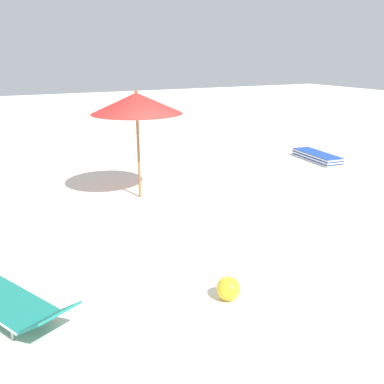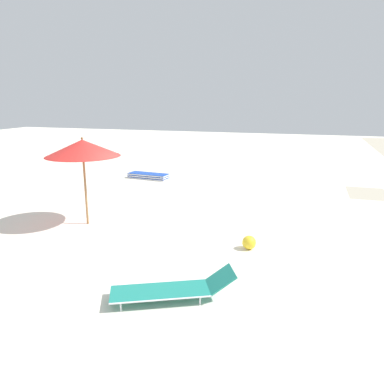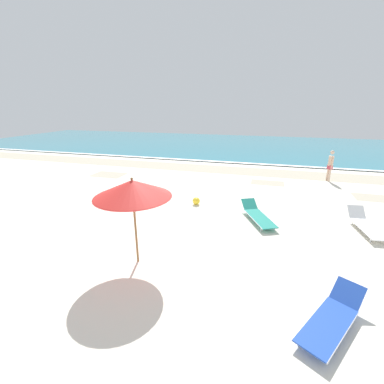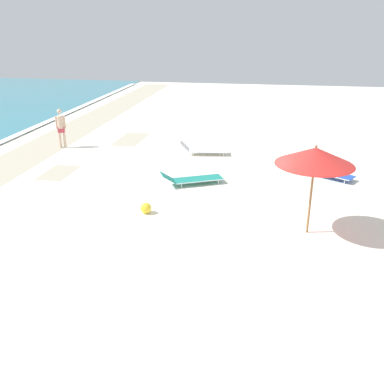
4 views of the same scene
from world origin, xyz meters
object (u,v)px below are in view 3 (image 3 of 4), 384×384
sun_lounger_beside_umbrella (332,318)px  sun_lounger_near_water_left (366,225)px  beach_umbrella (132,189)px  beach_ball (196,201)px  beachgoer_wading_adult (330,164)px  sun_lounger_under_umbrella (258,215)px

sun_lounger_beside_umbrella → sun_lounger_near_water_left: sun_lounger_near_water_left is taller
sun_lounger_beside_umbrella → beach_umbrella: bearing=-160.0°
sun_lounger_beside_umbrella → beach_ball: bearing=159.0°
beachgoer_wading_adult → sun_lounger_under_umbrella: bearing=132.2°
beach_umbrella → beachgoer_wading_adult: beach_umbrella is taller
beachgoer_wading_adult → beach_ball: (-6.40, -5.73, -0.84)m
beach_umbrella → sun_lounger_near_water_left: bearing=29.7°
sun_lounger_near_water_left → beachgoer_wading_adult: bearing=81.4°
beachgoer_wading_adult → sun_lounger_beside_umbrella: bearing=151.0°
sun_lounger_under_umbrella → beach_ball: size_ratio=6.81×
beach_umbrella → sun_lounger_under_umbrella: (3.14, 3.75, -1.95)m
beach_ball → beach_umbrella: bearing=-95.5°
sun_lounger_under_umbrella → sun_lounger_near_water_left: (3.70, 0.15, 0.01)m
sun_lounger_beside_umbrella → sun_lounger_near_water_left: bearing=98.7°
beachgoer_wading_adult → beach_ball: bearing=113.3°
sun_lounger_beside_umbrella → sun_lounger_under_umbrella: bearing=140.6°
beach_umbrella → sun_lounger_beside_umbrella: 5.24m
sun_lounger_under_umbrella → sun_lounger_near_water_left: 3.70m
sun_lounger_beside_umbrella → beach_ball: 7.11m
sun_lounger_under_umbrella → sun_lounger_beside_umbrella: size_ratio=1.07×
beach_umbrella → sun_lounger_near_water_left: beach_umbrella is taller
sun_lounger_under_umbrella → sun_lounger_beside_umbrella: 5.00m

